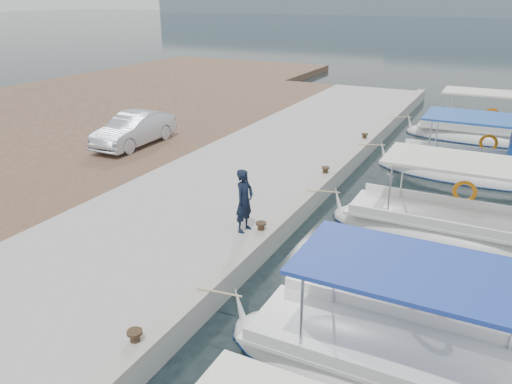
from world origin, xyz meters
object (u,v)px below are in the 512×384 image
(fishing_caique_e, at_px, (480,137))
(parked_car, at_px, (134,129))
(fisherman, at_px, (244,201))
(fishing_caique_b, at_px, (393,370))
(fishing_caique_d, at_px, (477,171))
(fishing_caique_c, at_px, (445,231))

(fishing_caique_e, bearing_deg, parked_car, -143.77)
(fishing_caique_e, distance_m, fisherman, 15.21)
(parked_car, bearing_deg, fishing_caique_e, 35.27)
(fishing_caique_e, height_order, fisherman, fishing_caique_e)
(fishing_caique_b, distance_m, fishing_caique_d, 11.98)
(fishing_caique_d, bearing_deg, fishing_caique_c, -94.11)
(fishing_caique_e, xyz_separation_m, parked_car, (-12.64, -9.26, 1.04))
(fishing_caique_d, xyz_separation_m, parked_car, (-12.91, -3.74, 0.98))
(fisherman, bearing_deg, parked_car, 62.74)
(fisherman, bearing_deg, fishing_caique_e, -12.60)
(fisherman, height_order, parked_car, fisherman)
(fishing_caique_d, relative_size, parked_car, 1.76)
(fishing_caique_c, xyz_separation_m, parked_car, (-12.50, 1.99, 1.04))
(fishing_caique_d, relative_size, fishing_caique_e, 1.05)
(fishing_caique_b, height_order, fisherman, fishing_caique_b)
(fishing_caique_b, xyz_separation_m, parked_car, (-12.43, 8.23, 1.04))
(fishing_caique_b, relative_size, fishing_caique_c, 0.98)
(fishing_caique_d, bearing_deg, parked_car, -163.83)
(fishing_caique_b, bearing_deg, fishing_caique_e, 89.31)
(fishing_caique_d, xyz_separation_m, fisherman, (-5.08, -8.86, 1.15))
(fishing_caique_d, height_order, fishing_caique_e, same)
(parked_car, bearing_deg, fishing_caique_d, 15.21)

